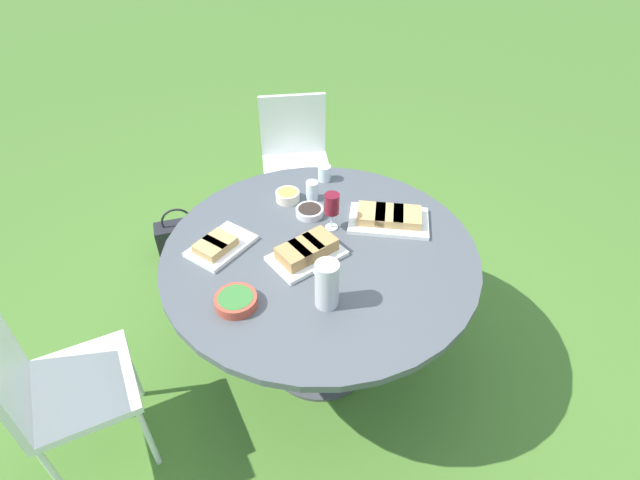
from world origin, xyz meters
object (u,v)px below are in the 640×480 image
dining_table (320,268)px  handbag (181,238)px  chair_near_right (54,384)px  chair_near_left (295,153)px  wine_glass (332,205)px  water_pitcher (327,284)px

dining_table → handbag: bearing=-60.1°
dining_table → chair_near_right: size_ratio=1.59×
chair_near_left → wine_glass: size_ratio=4.72×
water_pitcher → chair_near_left: bearing=-100.1°
chair_near_right → water_pitcher: (-1.10, 0.12, 0.35)m
chair_near_left → handbag: 0.95m
dining_table → wine_glass: (-0.10, -0.14, 0.24)m
wine_glass → chair_near_right: bearing=14.6°
chair_near_left → dining_table: bearing=80.4°
chair_near_right → wine_glass: bearing=-165.4°
chair_near_left → chair_near_right: 2.01m
chair_near_left → chair_near_right: (1.38, 1.46, 0.00)m
chair_near_right → handbag: 1.45m
chair_near_right → wine_glass: wine_glass is taller
wine_glass → handbag: 1.43m
chair_near_left → wine_glass: (0.12, 1.13, 0.38)m
chair_near_left → handbag: chair_near_left is taller
dining_table → chair_near_left: size_ratio=1.59×
dining_table → chair_near_left: bearing=-99.6°
chair_near_left → water_pitcher: (0.28, 1.58, 0.35)m
chair_near_right → wine_glass: size_ratio=4.72×
chair_near_left → water_pitcher: size_ratio=4.28×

